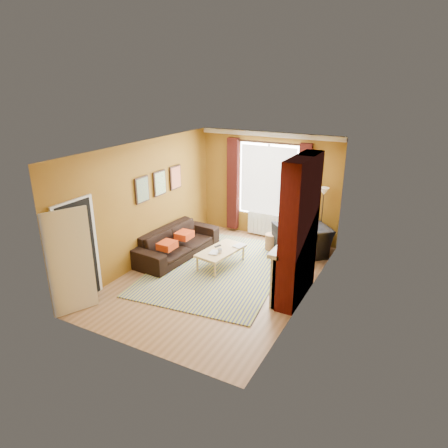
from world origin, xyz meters
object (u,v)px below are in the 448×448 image
at_px(wicker_stool, 272,242).
at_px(floor_lamp, 323,202).
at_px(armchair, 302,241).
at_px(coffee_table, 221,251).
at_px(sofa, 177,242).

height_order(wicker_stool, floor_lamp, floor_lamp).
bearing_deg(floor_lamp, armchair, -122.14).
height_order(armchair, coffee_table, armchair).
relative_size(sofa, armchair, 1.98).
distance_m(wicker_stool, floor_lamp, 1.60).
bearing_deg(floor_lamp, sofa, -147.55).
xyz_separation_m(sofa, wicker_stool, (1.89, 1.40, -0.14)).
xyz_separation_m(wicker_stool, floor_lamp, (1.08, 0.49, 1.08)).
xyz_separation_m(armchair, floor_lamp, (0.31, 0.50, 0.90)).
relative_size(sofa, wicker_stool, 5.63).
distance_m(armchair, coffee_table, 2.01).
xyz_separation_m(coffee_table, wicker_stool, (0.69, 1.40, -0.16)).
relative_size(coffee_table, floor_lamp, 0.80).
bearing_deg(sofa, floor_lamp, -53.12).
distance_m(sofa, armchair, 3.00).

